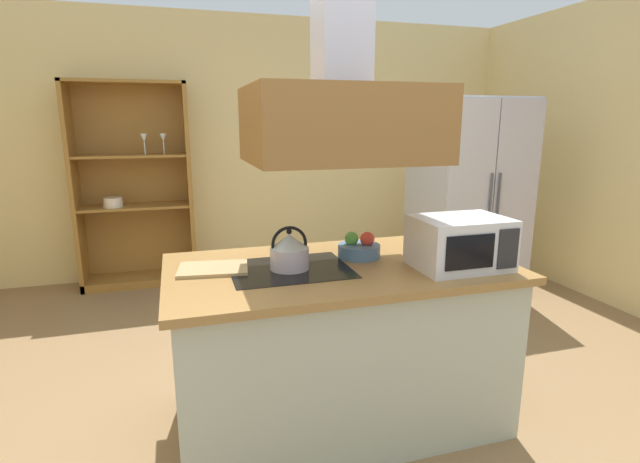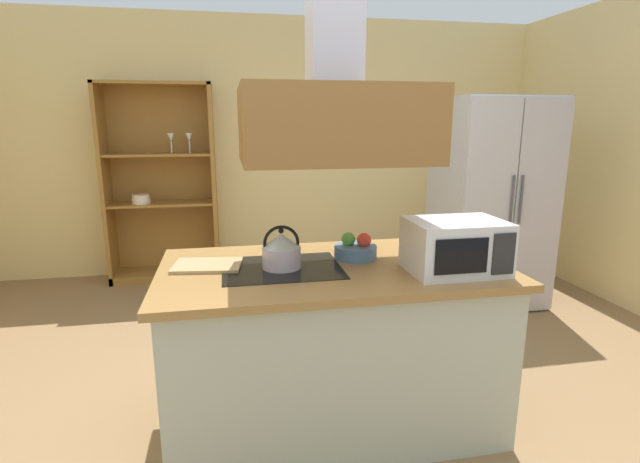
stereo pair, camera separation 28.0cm
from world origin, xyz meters
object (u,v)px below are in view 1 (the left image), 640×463
refrigerator (467,200)px  microwave (460,243)px  kettle (289,251)px  cutting_board (213,269)px  dish_cabinet (135,197)px  fruit_bowl (359,248)px

refrigerator → microwave: bearing=-124.7°
kettle → cutting_board: (-0.37, 0.09, -0.08)m
dish_cabinet → fruit_bowl: (1.34, -2.69, 0.06)m
kettle → microwave: size_ratio=0.48×
refrigerator → fruit_bowl: size_ratio=7.88×
dish_cabinet → cutting_board: bearing=-78.5°
microwave → fruit_bowl: 0.54m
cutting_board → microwave: 1.26m
dish_cabinet → fruit_bowl: dish_cabinet is taller
refrigerator → fruit_bowl: (-1.62, -1.41, 0.03)m
kettle → cutting_board: size_ratio=0.65×
microwave → fruit_bowl: microwave is taller
dish_cabinet → cutting_board: dish_cabinet is taller
fruit_bowl → microwave: bearing=-37.8°
refrigerator → dish_cabinet: bearing=156.7°
dish_cabinet → microwave: 3.50m
microwave → fruit_bowl: (-0.42, 0.33, -0.08)m
cutting_board → dish_cabinet: bearing=101.5°
refrigerator → dish_cabinet: (-2.97, 1.28, -0.03)m
refrigerator → microwave: size_ratio=3.98×
dish_cabinet → cutting_board: 2.77m
dish_cabinet → fruit_bowl: bearing=-63.5°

